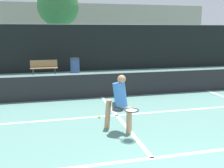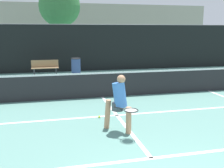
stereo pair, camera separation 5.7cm
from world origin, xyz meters
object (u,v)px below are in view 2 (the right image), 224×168
Objects in this scene: courtside_bench at (45,67)px; parked_car at (22,57)px; trash_bin at (76,66)px; player_practicing at (119,101)px.

courtside_bench is 5.33m from parked_car.
trash_bin is 0.21× the size of parked_car.
player_practicing is 14.39m from parked_car.
parked_car is at bearing 123.46° from trash_bin.
parked_car reaches higher than courtside_bench.
trash_bin reaches higher than courtside_bench.
trash_bin is (-0.20, 8.84, -0.30)m from player_practicing.
courtside_bench is (-1.91, 8.88, -0.31)m from player_practicing.
courtside_bench is at bearing 178.91° from trash_bin.
trash_bin is at bearing -56.54° from parked_car.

